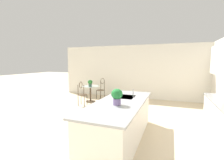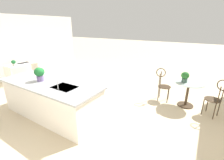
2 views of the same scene
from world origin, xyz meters
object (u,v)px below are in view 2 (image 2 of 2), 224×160
(chair_by_island, at_px, (163,83))
(writing_desk, at_px, (22,69))
(chair_near_window, at_px, (216,96))
(potted_plant_on_table, at_px, (185,76))
(potted_plant_counter_near, at_px, (39,73))
(bistro_table, at_px, (187,92))
(keyboard, at_px, (23,63))
(potted_plant_on_desk, at_px, (14,63))

(chair_by_island, xyz_separation_m, writing_desk, (5.57, 1.25, -0.06))
(chair_near_window, bearing_deg, potted_plant_on_table, -12.77)
(potted_plant_counter_near, bearing_deg, potted_plant_on_table, -142.82)
(chair_by_island, distance_m, writing_desk, 5.71)
(potted_plant_on_table, relative_size, potted_plant_counter_near, 0.86)
(writing_desk, relative_size, potted_plant_counter_near, 3.41)
(bistro_table, xyz_separation_m, keyboard, (6.31, 1.14, 0.31))
(chair_near_window, bearing_deg, potted_plant_on_desk, 11.15)
(writing_desk, bearing_deg, chair_near_window, -171.84)
(chair_by_island, relative_size, writing_desk, 0.87)
(keyboard, bearing_deg, chair_near_window, -172.67)
(keyboard, bearing_deg, potted_plant_counter_near, 157.35)
(chair_near_window, xyz_separation_m, potted_plant_counter_near, (3.91, 2.18, 0.55))
(bistro_table, distance_m, writing_desk, 6.41)
(writing_desk, xyz_separation_m, keyboard, (0.02, -0.10, 0.25))
(keyboard, xyz_separation_m, potted_plant_counter_near, (-3.07, 1.28, 0.37))
(bistro_table, distance_m, potted_plant_counter_near, 4.10)
(bistro_table, bearing_deg, potted_plant_counter_near, 36.79)
(chair_near_window, height_order, keyboard, chair_near_window)
(chair_by_island, bearing_deg, writing_desk, 12.67)
(potted_plant_on_table, relative_size, potted_plant_on_desk, 1.32)
(chair_near_window, bearing_deg, bistro_table, -19.78)
(bistro_table, relative_size, chair_near_window, 0.77)
(potted_plant_on_table, bearing_deg, chair_near_window, 167.23)
(bistro_table, xyz_separation_m, potted_plant_on_table, (0.13, 0.06, 0.47))
(chair_near_window, bearing_deg, potted_plant_counter_near, 29.12)
(chair_near_window, bearing_deg, chair_by_island, -10.28)
(writing_desk, distance_m, keyboard, 0.27)
(writing_desk, relative_size, keyboard, 2.73)
(chair_near_window, distance_m, keyboard, 7.04)
(keyboard, distance_m, potted_plant_on_table, 6.28)
(chair_by_island, distance_m, keyboard, 5.71)
(chair_near_window, relative_size, writing_desk, 0.87)
(keyboard, bearing_deg, potted_plant_on_table, -170.09)
(writing_desk, distance_m, potted_plant_on_desk, 0.52)
(keyboard, relative_size, potted_plant_counter_near, 1.25)
(chair_by_island, relative_size, potted_plant_on_table, 3.46)
(chair_by_island, height_order, potted_plant_counter_near, potted_plant_counter_near)
(writing_desk, distance_m, potted_plant_on_table, 6.29)
(chair_by_island, bearing_deg, chair_near_window, 169.72)
(chair_near_window, height_order, potted_plant_on_table, same)
(chair_by_island, xyz_separation_m, potted_plant_on_desk, (5.45, 1.60, 0.30))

